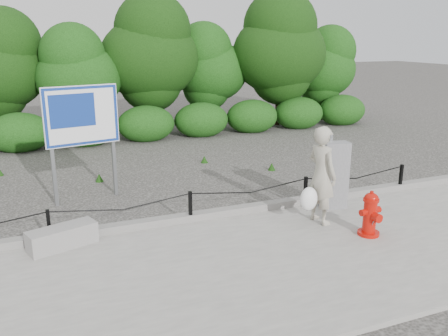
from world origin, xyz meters
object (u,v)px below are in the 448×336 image
concrete_block (62,237)px  utility_cabinet (334,175)px  advertising_sign (82,121)px  fire_hydrant (370,214)px  pedestrian (321,177)px

concrete_block → utility_cabinet: size_ratio=0.74×
concrete_block → advertising_sign: advertising_sign is taller
fire_hydrant → pedestrian: 1.10m
concrete_block → advertising_sign: bearing=74.3°
concrete_block → utility_cabinet: (5.25, -0.10, 0.50)m
pedestrian → utility_cabinet: size_ratio=1.22×
fire_hydrant → advertising_sign: size_ratio=0.33×
advertising_sign → utility_cabinet: bearing=-39.8°
concrete_block → utility_cabinet: bearing=-1.1°
pedestrian → advertising_sign: 5.02m
concrete_block → utility_cabinet: utility_cabinet is taller
utility_cabinet → concrete_block: bearing=-170.3°
pedestrian → utility_cabinet: pedestrian is taller
concrete_block → advertising_sign: size_ratio=0.45×
pedestrian → concrete_block: pedestrian is taller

